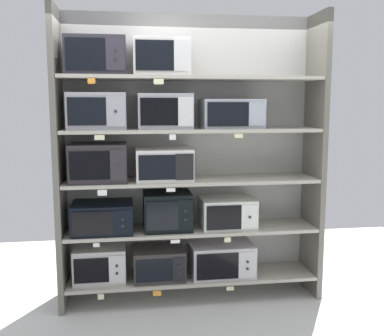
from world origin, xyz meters
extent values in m
cube|color=#B2B2AD|center=(0.00, 0.25, 1.31)|extent=(2.47, 0.04, 2.62)
cube|color=#68645B|center=(-1.16, 0.00, 1.31)|extent=(0.05, 0.46, 2.62)
cube|color=#68645B|center=(1.16, 0.00, 1.31)|extent=(0.05, 0.46, 2.62)
cube|color=#ADA899|center=(0.00, 0.00, 0.20)|extent=(2.27, 0.46, 0.03)
cube|color=#BBBDB8|center=(-0.84, 0.00, 0.37)|extent=(0.46, 0.32, 0.31)
cube|color=black|center=(-0.91, -0.17, 0.37)|extent=(0.30, 0.01, 0.22)
cube|color=silver|center=(-0.69, -0.17, 0.37)|extent=(0.14, 0.01, 0.25)
cylinder|color=#262628|center=(-0.69, -0.17, 0.33)|extent=(0.02, 0.01, 0.02)
cylinder|color=#262628|center=(-0.69, -0.17, 0.40)|extent=(0.02, 0.01, 0.02)
cube|color=#332E2D|center=(-0.31, 0.00, 0.35)|extent=(0.47, 0.39, 0.28)
cube|color=black|center=(-0.36, -0.20, 0.35)|extent=(0.32, 0.01, 0.20)
cube|color=black|center=(-0.14, -0.20, 0.35)|extent=(0.11, 0.01, 0.22)
cylinder|color=#262628|center=(-0.14, -0.21, 0.32)|extent=(0.02, 0.01, 0.02)
cylinder|color=#262628|center=(-0.14, -0.21, 0.38)|extent=(0.02, 0.01, 0.02)
cube|color=#BEB8C2|center=(0.28, 0.00, 0.36)|extent=(0.58, 0.40, 0.30)
cube|color=black|center=(0.20, -0.21, 0.36)|extent=(0.38, 0.01, 0.24)
cube|color=silver|center=(0.48, -0.21, 0.36)|extent=(0.16, 0.01, 0.24)
cylinder|color=#262628|center=(0.48, -0.22, 0.33)|extent=(0.02, 0.01, 0.02)
cylinder|color=#262628|center=(0.48, -0.22, 0.39)|extent=(0.02, 0.01, 0.02)
cube|color=beige|center=(-0.83, -0.23, 0.15)|extent=(0.05, 0.00, 0.05)
cube|color=orange|center=(-0.34, -0.23, 0.15)|extent=(0.07, 0.00, 0.05)
cube|color=beige|center=(0.31, -0.23, 0.16)|extent=(0.07, 0.00, 0.04)
cube|color=#ADA899|center=(0.00, 0.00, 0.65)|extent=(2.27, 0.46, 0.03)
cube|color=black|center=(-0.81, 0.00, 0.80)|extent=(0.53, 0.42, 0.26)
cube|color=black|center=(-0.88, -0.21, 0.80)|extent=(0.35, 0.01, 0.21)
cube|color=black|center=(-0.63, -0.21, 0.80)|extent=(0.16, 0.01, 0.21)
cylinder|color=#262628|center=(-0.63, -0.22, 0.77)|extent=(0.02, 0.01, 0.02)
cylinder|color=#262628|center=(-0.63, -0.22, 0.83)|extent=(0.02, 0.01, 0.02)
cube|color=black|center=(-0.23, 0.00, 0.84)|extent=(0.43, 0.37, 0.34)
cube|color=black|center=(-0.29, -0.19, 0.84)|extent=(0.28, 0.01, 0.25)
cube|color=black|center=(-0.09, -0.19, 0.84)|extent=(0.13, 0.01, 0.27)
cylinder|color=#262628|center=(-0.09, -0.20, 0.80)|extent=(0.02, 0.01, 0.02)
cylinder|color=#262628|center=(-0.09, -0.20, 0.88)|extent=(0.02, 0.01, 0.02)
cube|color=silver|center=(0.33, 0.00, 0.80)|extent=(0.49, 0.38, 0.27)
cube|color=black|center=(0.26, -0.19, 0.80)|extent=(0.31, 0.01, 0.22)
cube|color=silver|center=(0.49, -0.19, 0.80)|extent=(0.15, 0.01, 0.22)
cylinder|color=#262628|center=(0.49, -0.20, 0.80)|extent=(0.02, 0.01, 0.02)
cube|color=white|center=(-0.85, -0.23, 0.62)|extent=(0.05, 0.00, 0.03)
cube|color=white|center=(-0.18, -0.23, 0.62)|extent=(0.08, 0.00, 0.03)
cube|color=beige|center=(0.28, -0.23, 0.61)|extent=(0.06, 0.00, 0.04)
cube|color=#ADA899|center=(0.00, 0.00, 1.11)|extent=(2.27, 0.46, 0.03)
cube|color=#2B272C|center=(-0.83, 0.00, 1.29)|extent=(0.49, 0.40, 0.33)
cube|color=black|center=(-0.89, -0.20, 1.29)|extent=(0.33, 0.01, 0.24)
cube|color=#2B272C|center=(-0.66, -0.20, 1.29)|extent=(0.13, 0.01, 0.27)
cylinder|color=#262628|center=(-0.66, -0.21, 1.29)|extent=(0.02, 0.01, 0.02)
cube|color=silver|center=(-0.26, 0.00, 1.27)|extent=(0.50, 0.41, 0.28)
cube|color=black|center=(-0.33, -0.21, 1.27)|extent=(0.31, 0.01, 0.21)
cube|color=black|center=(-0.09, -0.21, 1.27)|extent=(0.15, 0.01, 0.23)
cube|color=white|center=(-0.79, -0.23, 1.07)|extent=(0.08, 0.00, 0.05)
cube|color=white|center=(-0.22, -0.23, 1.08)|extent=(0.08, 0.00, 0.03)
cube|color=#ADA899|center=(0.00, 0.00, 1.57)|extent=(2.27, 0.46, 0.03)
cube|color=#9A99A2|center=(-0.83, 0.00, 1.74)|extent=(0.49, 0.38, 0.31)
cube|color=black|center=(-0.90, -0.20, 1.74)|extent=(0.31, 0.01, 0.23)
cube|color=#9A99A2|center=(-0.67, -0.19, 1.74)|extent=(0.15, 0.01, 0.25)
cylinder|color=#262628|center=(-0.67, -0.20, 1.74)|extent=(0.02, 0.01, 0.02)
cube|color=#989AA1|center=(-0.25, 0.00, 1.74)|extent=(0.47, 0.40, 0.31)
cube|color=black|center=(-0.31, -0.20, 1.74)|extent=(0.31, 0.01, 0.23)
cube|color=silver|center=(-0.08, -0.20, 1.74)|extent=(0.13, 0.01, 0.25)
cube|color=#9BA1AC|center=(0.36, 0.00, 1.71)|extent=(0.55, 0.34, 0.26)
cube|color=black|center=(0.29, -0.18, 1.71)|extent=(0.36, 0.01, 0.21)
cube|color=#9BA1AC|center=(0.55, -0.18, 1.71)|extent=(0.15, 0.01, 0.21)
cube|color=beige|center=(-0.80, -0.23, 1.53)|extent=(0.08, 0.00, 0.04)
cube|color=white|center=(-0.20, -0.23, 1.53)|extent=(0.06, 0.00, 0.05)
cube|color=beige|center=(0.37, -0.23, 1.53)|extent=(0.07, 0.00, 0.04)
cube|color=#ADA899|center=(0.00, 0.00, 2.03)|extent=(2.27, 0.46, 0.03)
cube|color=#2C2933|center=(-0.82, 0.00, 2.20)|extent=(0.50, 0.38, 0.32)
cube|color=black|center=(-0.89, -0.20, 2.20)|extent=(0.32, 0.01, 0.25)
cube|color=#2C2933|center=(-0.66, -0.20, 2.20)|extent=(0.15, 0.01, 0.25)
cylinder|color=#262628|center=(-0.66, -0.20, 2.17)|extent=(0.02, 0.01, 0.02)
cylinder|color=#262628|center=(-0.66, -0.20, 2.24)|extent=(0.02, 0.01, 0.02)
cube|color=silver|center=(-0.27, 0.00, 2.20)|extent=(0.48, 0.35, 0.32)
cube|color=black|center=(-0.34, -0.18, 2.20)|extent=(0.32, 0.01, 0.25)
cube|color=silver|center=(-0.11, -0.18, 2.20)|extent=(0.14, 0.01, 0.25)
cube|color=orange|center=(-0.85, -0.23, 1.98)|extent=(0.06, 0.00, 0.04)
cube|color=beige|center=(-0.31, -0.23, 1.98)|extent=(0.08, 0.00, 0.04)
camera|label=1|loc=(-0.58, -3.98, 1.80)|focal=42.01mm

